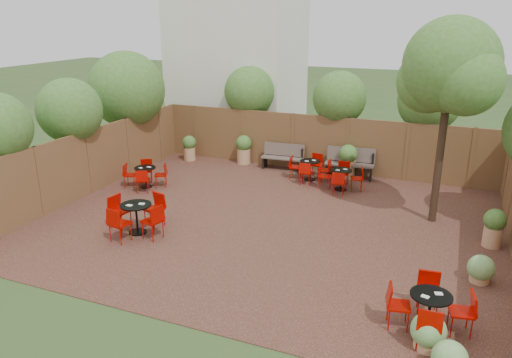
% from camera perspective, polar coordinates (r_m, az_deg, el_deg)
% --- Properties ---
extents(ground, '(80.00, 80.00, 0.00)m').
position_cam_1_polar(ground, '(13.46, 1.47, -4.97)').
color(ground, '#354F23').
rests_on(ground, ground).
extents(courtyard_paving, '(12.00, 10.00, 0.02)m').
position_cam_1_polar(courtyard_paving, '(13.45, 1.47, -4.93)').
color(courtyard_paving, '#351C15').
rests_on(courtyard_paving, ground).
extents(fence_back, '(12.00, 0.08, 2.00)m').
position_cam_1_polar(fence_back, '(17.65, 7.35, 4.11)').
color(fence_back, brown).
rests_on(fence_back, ground).
extents(fence_left, '(0.08, 10.00, 2.00)m').
position_cam_1_polar(fence_left, '(16.12, -18.84, 1.83)').
color(fence_left, brown).
rests_on(fence_left, ground).
extents(neighbour_building, '(5.00, 4.00, 8.00)m').
position_cam_1_polar(neighbour_building, '(21.49, -2.11, 14.96)').
color(neighbour_building, silver).
rests_on(neighbour_building, ground).
extents(overhang_foliage, '(15.68, 10.29, 2.71)m').
position_cam_1_polar(overhang_foliage, '(15.97, -1.25, 8.84)').
color(overhang_foliage, '#3B6821').
rests_on(overhang_foliage, ground).
extents(courtyard_tree, '(2.59, 2.49, 5.35)m').
position_cam_1_polar(courtyard_tree, '(13.34, 21.54, 11.45)').
color(courtyard_tree, black).
rests_on(courtyard_tree, courtyard_paving).
extents(park_bench_left, '(1.52, 0.58, 0.92)m').
position_cam_1_polar(park_bench_left, '(17.78, 3.15, 2.66)').
color(park_bench_left, brown).
rests_on(park_bench_left, courtyard_paving).
extents(park_bench_right, '(1.69, 0.68, 1.02)m').
position_cam_1_polar(park_bench_right, '(17.16, 10.83, 1.92)').
color(park_bench_right, brown).
rests_on(park_bench_right, courtyard_paving).
extents(bistro_tables, '(10.49, 8.68, 0.90)m').
position_cam_1_polar(bistro_tables, '(13.57, 0.01, -2.78)').
color(bistro_tables, black).
rests_on(bistro_tables, courtyard_paving).
extents(planters, '(10.98, 4.60, 1.16)m').
position_cam_1_polar(planters, '(16.70, 5.33, 1.90)').
color(planters, tan).
rests_on(planters, courtyard_paving).
extents(low_shrubs, '(1.43, 3.84, 0.65)m').
position_cam_1_polar(low_shrubs, '(9.65, 21.89, -14.65)').
color(low_shrubs, tan).
rests_on(low_shrubs, courtyard_paving).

